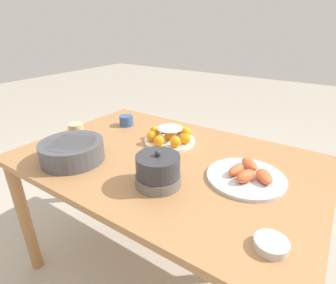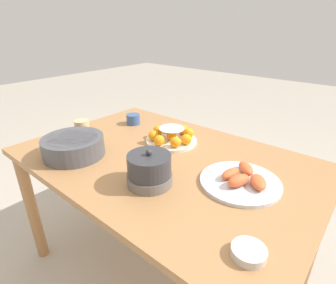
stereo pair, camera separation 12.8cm
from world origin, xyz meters
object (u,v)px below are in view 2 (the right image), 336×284
object	(u,v)px
dining_table	(164,174)
sauce_bowl	(249,252)
seafood_platter	(241,180)
warming_pot	(149,170)
serving_bowl	(74,146)
cup_near	(133,119)
cake_plate	(171,136)
cup_far	(82,129)

from	to	relation	value
dining_table	sauce_bowl	size ratio (longest dim) A/B	14.19
dining_table	seafood_platter	size ratio (longest dim) A/B	4.37
sauce_bowl	warming_pot	xyz separation A→B (m)	(0.44, -0.08, 0.05)
serving_bowl	sauce_bowl	xyz separation A→B (m)	(-0.88, 0.03, -0.04)
dining_table	cup_near	size ratio (longest dim) A/B	16.57
cake_plate	cup_far	xyz separation A→B (m)	(0.42, 0.26, 0.01)
dining_table	seafood_platter	world-z (taller)	seafood_platter
sauce_bowl	warming_pot	world-z (taller)	warming_pot
dining_table	cake_plate	xyz separation A→B (m)	(0.08, -0.15, 0.12)
seafood_platter	cup_near	size ratio (longest dim) A/B	3.79
seafood_platter	sauce_bowl	bearing A→B (deg)	118.80
cake_plate	seafood_platter	size ratio (longest dim) A/B	0.85
cake_plate	warming_pot	bearing A→B (deg)	117.03
dining_table	warming_pot	xyz separation A→B (m)	(-0.10, 0.20, 0.15)
cake_plate	serving_bowl	world-z (taller)	serving_bowl
cake_plate	seafood_platter	world-z (taller)	cake_plate
sauce_bowl	seafood_platter	world-z (taller)	seafood_platter
cake_plate	dining_table	bearing A→B (deg)	118.04
cake_plate	serving_bowl	size ratio (longest dim) A/B	0.95
dining_table	cake_plate	world-z (taller)	cake_plate
serving_bowl	warming_pot	distance (m)	0.44
cake_plate	serving_bowl	bearing A→B (deg)	57.92
serving_bowl	cup_near	xyz separation A→B (m)	(0.10, -0.47, -0.02)
serving_bowl	warming_pot	bearing A→B (deg)	-172.72
seafood_platter	cake_plate	bearing A→B (deg)	-15.43
dining_table	serving_bowl	xyz separation A→B (m)	(0.34, 0.25, 0.14)
cake_plate	sauce_bowl	world-z (taller)	cake_plate
dining_table	cup_near	world-z (taller)	cup_near
cake_plate	sauce_bowl	size ratio (longest dim) A/B	2.76
serving_bowl	cup_near	size ratio (longest dim) A/B	3.41
cake_plate	cup_far	size ratio (longest dim) A/B	2.79
seafood_platter	warming_pot	size ratio (longest dim) A/B	1.75
warming_pot	cup_near	bearing A→B (deg)	-37.69
cup_far	cake_plate	bearing A→B (deg)	-148.47
cup_far	warming_pot	size ratio (longest dim) A/B	0.53
serving_bowl	warming_pot	size ratio (longest dim) A/B	1.58
sauce_bowl	cup_far	size ratio (longest dim) A/B	1.01
cup_far	warming_pot	distance (m)	0.60
seafood_platter	cup_far	bearing A→B (deg)	8.51
sauce_bowl	cup_near	bearing A→B (deg)	-26.86
serving_bowl	sauce_bowl	bearing A→B (deg)	178.22
cup_far	dining_table	bearing A→B (deg)	-168.35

